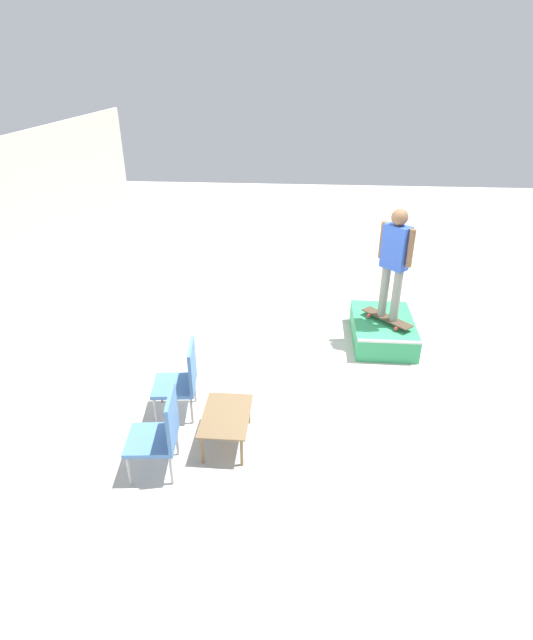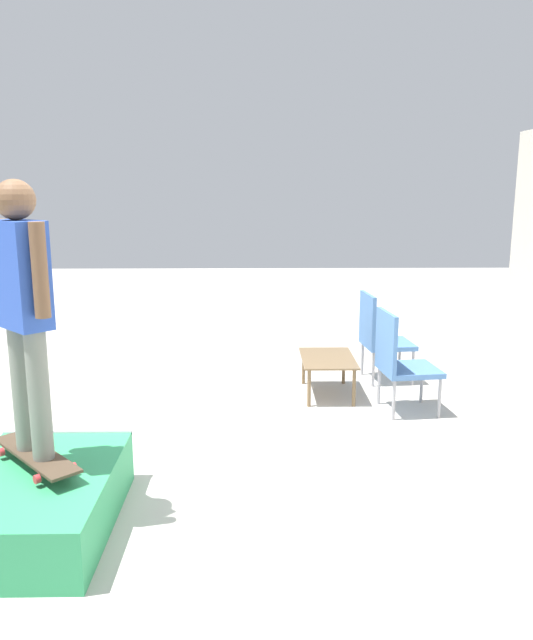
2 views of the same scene
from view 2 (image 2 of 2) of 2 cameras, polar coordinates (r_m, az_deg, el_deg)
The scene contains 7 objects.
ground_plane at distance 4.99m, azimuth -3.56°, elevation -12.94°, with size 24.00×24.00×0.00m, color #B7B2A8.
skate_ramp_box at distance 4.30m, azimuth -20.18°, elevation -15.27°, with size 1.40×0.93×0.39m.
skateboard_on_ramp at distance 4.29m, azimuth -20.34°, elevation -11.47°, with size 0.77×0.73×0.07m.
person_skater at distance 4.01m, azimuth -21.38°, elevation 1.89°, with size 0.43×0.43×1.69m.
coffee_table at distance 6.45m, azimuth 5.62°, elevation -3.83°, with size 0.83×0.54×0.40m.
patio_chair_left at distance 6.97m, azimuth 10.25°, elevation -1.29°, with size 0.57×0.57×0.98m.
patio_chair_right at distance 6.03m, azimuth 12.06°, elevation -3.46°, with size 0.58×0.58×0.98m.
Camera 2 is at (4.52, 0.22, 2.10)m, focal length 35.00 mm.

